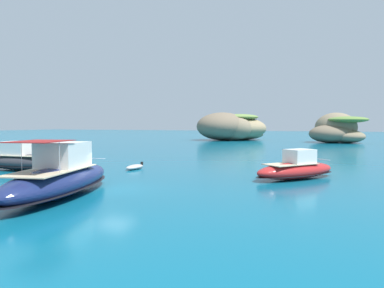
{
  "coord_description": "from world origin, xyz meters",
  "views": [
    {
      "loc": [
        13.67,
        -19.24,
        4.4
      ],
      "look_at": [
        -0.31,
        14.46,
        2.26
      ],
      "focal_mm": 32.01,
      "sensor_mm": 36.0,
      "label": 1
    }
  ],
  "objects_px": {
    "islet_large": "(233,128)",
    "motorboat_navy": "(60,178)",
    "dinghy_tender": "(135,167)",
    "motorboat_red": "(296,169)",
    "motorboat_charcoal": "(21,160)",
    "islet_small": "(337,130)"
  },
  "relations": [
    {
      "from": "islet_large",
      "to": "islet_small",
      "type": "xyz_separation_m",
      "value": [
        26.39,
        -3.14,
        -0.29
      ]
    },
    {
      "from": "motorboat_charcoal",
      "to": "islet_small",
      "type": "bearing_deg",
      "value": 66.18
    },
    {
      "from": "islet_large",
      "to": "motorboat_navy",
      "type": "bearing_deg",
      "value": -82.18
    },
    {
      "from": "islet_large",
      "to": "islet_small",
      "type": "height_order",
      "value": "islet_large"
    },
    {
      "from": "motorboat_charcoal",
      "to": "dinghy_tender",
      "type": "distance_m",
      "value": 10.78
    },
    {
      "from": "islet_small",
      "to": "motorboat_charcoal",
      "type": "xyz_separation_m",
      "value": [
        -28.28,
        -64.06,
        -2.1
      ]
    },
    {
      "from": "motorboat_navy",
      "to": "dinghy_tender",
      "type": "distance_m",
      "value": 12.74
    },
    {
      "from": "motorboat_navy",
      "to": "motorboat_charcoal",
      "type": "distance_m",
      "value": 14.46
    },
    {
      "from": "dinghy_tender",
      "to": "motorboat_red",
      "type": "bearing_deg",
      "value": -0.18
    },
    {
      "from": "islet_small",
      "to": "motorboat_navy",
      "type": "relative_size",
      "value": 1.29
    },
    {
      "from": "motorboat_navy",
      "to": "dinghy_tender",
      "type": "height_order",
      "value": "motorboat_navy"
    },
    {
      "from": "islet_small",
      "to": "motorboat_red",
      "type": "height_order",
      "value": "islet_small"
    },
    {
      "from": "motorboat_charcoal",
      "to": "dinghy_tender",
      "type": "xyz_separation_m",
      "value": [
        9.69,
        4.68,
        -0.69
      ]
    },
    {
      "from": "islet_large",
      "to": "motorboat_navy",
      "type": "relative_size",
      "value": 1.95
    },
    {
      "from": "islet_small",
      "to": "motorboat_charcoal",
      "type": "relative_size",
      "value": 1.57
    },
    {
      "from": "motorboat_red",
      "to": "dinghy_tender",
      "type": "xyz_separation_m",
      "value": [
        -15.15,
        0.05,
        -0.57
      ]
    },
    {
      "from": "islet_large",
      "to": "dinghy_tender",
      "type": "xyz_separation_m",
      "value": [
        7.8,
        -62.51,
        -3.08
      ]
    },
    {
      "from": "islet_large",
      "to": "motorboat_navy",
      "type": "xyz_separation_m",
      "value": [
        10.29,
        -74.98,
        -2.21
      ]
    },
    {
      "from": "islet_small",
      "to": "dinghy_tender",
      "type": "bearing_deg",
      "value": -107.39
    },
    {
      "from": "motorboat_charcoal",
      "to": "motorboat_red",
      "type": "bearing_deg",
      "value": 10.55
    },
    {
      "from": "islet_small",
      "to": "motorboat_red",
      "type": "xyz_separation_m",
      "value": [
        -3.44,
        -59.43,
        -2.22
      ]
    },
    {
      "from": "islet_small",
      "to": "dinghy_tender",
      "type": "relative_size",
      "value": 5.3
    }
  ]
}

